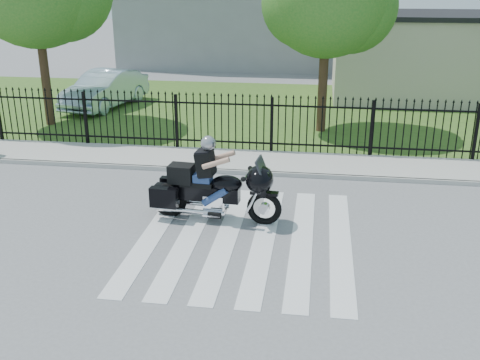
# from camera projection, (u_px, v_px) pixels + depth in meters

# --- Properties ---
(ground) EXTENTS (120.00, 120.00, 0.00)m
(ground) POSITION_uv_depth(u_px,v_px,m) (245.00, 238.00, 11.95)
(ground) COLOR slate
(ground) RESTS_ON ground
(crosswalk) EXTENTS (5.00, 5.50, 0.01)m
(crosswalk) POSITION_uv_depth(u_px,v_px,m) (245.00, 238.00, 11.94)
(crosswalk) COLOR silver
(crosswalk) RESTS_ON ground
(sidewalk) EXTENTS (40.00, 2.00, 0.12)m
(sidewalk) POSITION_uv_depth(u_px,v_px,m) (268.00, 162.00, 16.57)
(sidewalk) COLOR #ADAAA3
(sidewalk) RESTS_ON ground
(curb) EXTENTS (40.00, 0.12, 0.12)m
(curb) POSITION_uv_depth(u_px,v_px,m) (265.00, 173.00, 15.64)
(curb) COLOR #ADAAA3
(curb) RESTS_ON ground
(grass_strip) EXTENTS (40.00, 12.00, 0.02)m
(grass_strip) POSITION_uv_depth(u_px,v_px,m) (284.00, 111.00, 23.09)
(grass_strip) COLOR #32571D
(grass_strip) RESTS_ON ground
(iron_fence) EXTENTS (26.00, 0.04, 1.80)m
(iron_fence) POSITION_uv_depth(u_px,v_px,m) (272.00, 126.00, 17.21)
(iron_fence) COLOR black
(iron_fence) RESTS_ON ground
(building_low) EXTENTS (10.00, 6.00, 3.50)m
(building_low) POSITION_uv_depth(u_px,v_px,m) (447.00, 58.00, 25.27)
(building_low) COLOR beige
(building_low) RESTS_ON ground
(building_low_roof) EXTENTS (10.20, 6.20, 0.20)m
(building_low_roof) POSITION_uv_depth(u_px,v_px,m) (452.00, 15.00, 24.63)
(building_low_roof) COLOR black
(building_low_roof) RESTS_ON building_low
(motorcycle_rider) EXTENTS (3.05, 1.07, 2.01)m
(motorcycle_rider) POSITION_uv_depth(u_px,v_px,m) (212.00, 185.00, 12.59)
(motorcycle_rider) COLOR black
(motorcycle_rider) RESTS_ON ground
(parked_car) EXTENTS (2.51, 4.85, 1.52)m
(parked_car) POSITION_uv_depth(u_px,v_px,m) (105.00, 89.00, 23.40)
(parked_car) COLOR #A8C2D3
(parked_car) RESTS_ON grass_strip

